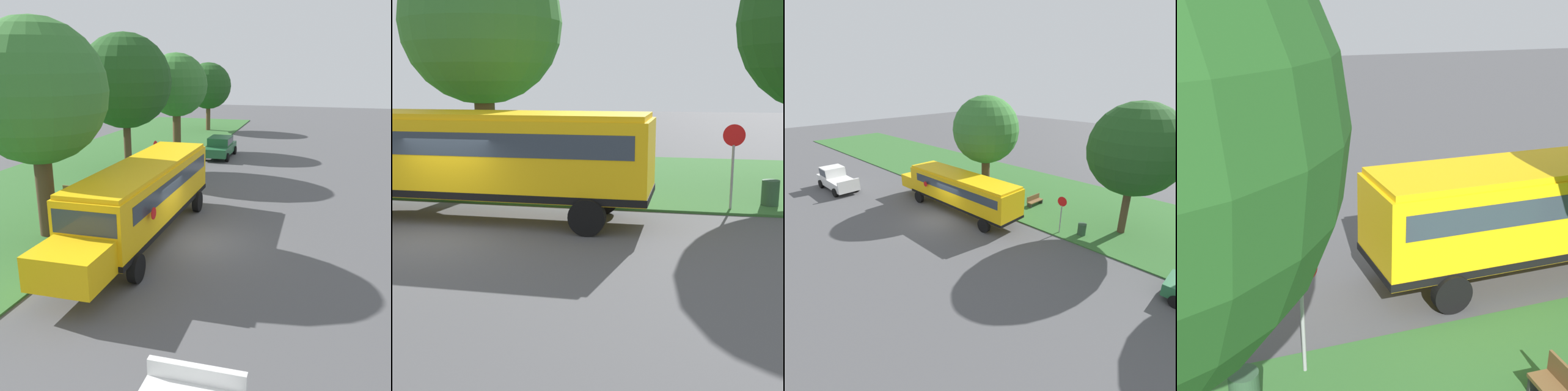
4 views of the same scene
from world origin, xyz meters
The scene contains 7 objects.
ground_plane centered at (0.00, 0.00, 0.00)m, with size 120.00×120.00×0.00m, color #4C4C4F.
grass_verge centered at (-10.00, 0.00, 0.04)m, with size 12.00×80.00×0.08m, color #33662D.
school_bus centered at (-2.24, -0.04, 1.92)m, with size 2.85×12.42×3.16m.
oak_tree_beside_bus centered at (-6.26, -1.07, 6.13)m, with size 5.73×5.73×8.93m.
stop_sign centered at (-4.60, 7.82, 1.74)m, with size 0.08×0.68×2.74m.
park_bench centered at (-7.45, 3.67, 0.47)m, with size 1.62×0.58×0.92m.
trash_bin centered at (-5.37, 9.10, 0.45)m, with size 0.56×0.56×0.90m, color #2D4C33.
Camera 2 is at (12.72, 6.72, 4.07)m, focal length 50.00 mm.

